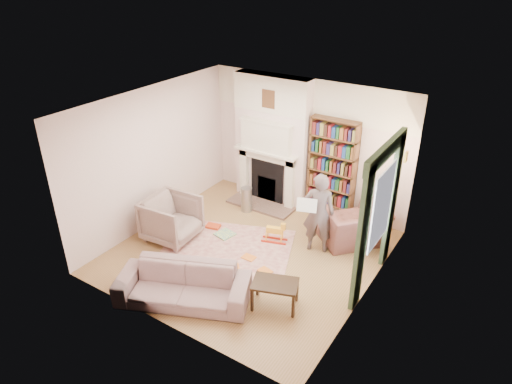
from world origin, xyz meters
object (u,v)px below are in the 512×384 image
Objects in this scene: armchair_reading at (353,225)px; sofa at (183,285)px; armchair_left at (172,219)px; paraffin_heater at (247,199)px; coffee_table at (275,294)px; man_reading at (319,213)px; rocking_horse at (274,232)px; bookcase at (333,163)px.

armchair_reading reaches higher than sofa.
armchair_left reaches higher than paraffin_heater.
coffee_table is at bearing -107.05° from armchair_left.
man_reading is (1.14, 2.45, 0.48)m from sofa.
armchair_left is 2.75m from coffee_table.
paraffin_heater is at bearing 81.13° from sofa.
man_reading is 1.00m from rocking_horse.
armchair_left is (-2.98, -1.77, 0.05)m from armchair_reading.
rocking_horse is at bearing -4.56° from man_reading.
bookcase reaches higher than rocking_horse.
sofa is at bearing -101.50° from bookcase.
sofa is 3.79× the size of paraffin_heater.
sofa is at bearing -172.27° from coffee_table.
sofa reaches higher than paraffin_heater.
sofa is (1.39, -1.28, -0.13)m from armchair_left.
armchair_left is at bearing 113.70° from sofa.
man_reading is 2.24× the size of coffee_table.
armchair_reading is at bearing 2.28° from paraffin_heater.
bookcase is 3.31m from coffee_table.
armchair_reading is 3.44m from sofa.
rocking_horse is (-1.24, -0.82, -0.16)m from armchair_reading.
armchair_left is 1.94× the size of rocking_horse.
sofa is (-1.59, -3.05, -0.07)m from armchair_reading.
sofa is (-0.77, -3.81, -0.87)m from bookcase.
coffee_table is (0.51, -3.13, -0.95)m from bookcase.
sofa is 3.06m from paraffin_heater.
bookcase is 1.98m from paraffin_heater.
sofa is at bearing 45.15° from man_reading.
rocking_horse is (1.13, -0.72, -0.06)m from paraffin_heater.
armchair_reading is at bearing 62.75° from coffee_table.
paraffin_heater is (-1.55, -0.85, -0.90)m from bookcase.
sofa is 1.46m from coffee_table.
armchair_reading is at bearing -63.52° from armchair_left.
bookcase is at bearing 57.05° from rocking_horse.
rocking_horse is at bearing 57.50° from sofa.
sofa is at bearing -75.34° from paraffin_heater.
paraffin_heater is at bearing -46.29° from armchair_reading.
bookcase is 2.64× the size of coffee_table.
paraffin_heater reaches higher than rocking_horse.
armchair_left is at bearing 4.94° from man_reading.
armchair_reading is at bearing 38.90° from sofa.
sofa is at bearing -136.98° from armchair_left.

